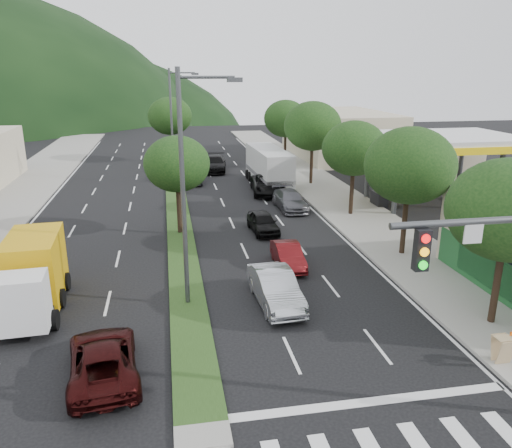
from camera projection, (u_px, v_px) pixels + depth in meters
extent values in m
plane|color=black|center=(202.00, 427.00, 14.44)|extent=(160.00, 160.00, 0.00)
cube|color=gray|center=(334.00, 197.00, 40.02)|extent=(5.00, 90.00, 0.15)
cube|color=#223C15|center=(176.00, 195.00, 40.73)|extent=(1.60, 56.00, 0.12)
cylinder|color=#47494C|center=(503.00, 220.00, 12.44)|extent=(6.00, 0.18, 0.18)
cube|color=black|center=(422.00, 250.00, 12.11)|extent=(0.35, 0.25, 1.05)
cube|color=silver|center=(435.00, 138.00, 36.84)|extent=(12.00, 8.00, 0.50)
cube|color=yellow|center=(434.00, 143.00, 36.94)|extent=(12.20, 8.20, 0.50)
cylinder|color=#47494C|center=(396.00, 184.00, 34.62)|extent=(0.36, 0.36, 4.60)
cylinder|color=#47494C|center=(499.00, 179.00, 35.97)|extent=(0.36, 0.36, 4.60)
cylinder|color=#47494C|center=(368.00, 170.00, 39.31)|extent=(0.36, 0.36, 4.60)
cylinder|color=#47494C|center=(460.00, 166.00, 40.67)|extent=(0.36, 0.36, 4.60)
cube|color=black|center=(379.00, 199.00, 37.49)|extent=(0.80, 1.60, 1.10)
cube|color=black|center=(476.00, 195.00, 38.84)|extent=(0.80, 1.60, 1.10)
cube|color=beige|center=(340.00, 134.00, 58.31)|extent=(10.00, 16.00, 5.20)
cylinder|color=black|center=(497.00, 280.00, 19.64)|extent=(0.28, 0.28, 3.64)
ellipsoid|color=black|center=(508.00, 210.00, 18.79)|extent=(4.60, 4.60, 3.91)
cylinder|color=black|center=(405.00, 220.00, 27.13)|extent=(0.28, 0.28, 3.81)
ellipsoid|color=black|center=(410.00, 166.00, 26.24)|extent=(4.80, 4.80, 4.08)
cylinder|color=black|center=(352.00, 189.00, 34.68)|extent=(0.28, 0.28, 3.58)
ellipsoid|color=black|center=(354.00, 148.00, 33.85)|extent=(4.40, 4.40, 3.74)
cylinder|color=black|center=(311.00, 161.00, 44.03)|extent=(0.28, 0.28, 3.92)
ellipsoid|color=black|center=(313.00, 126.00, 43.11)|extent=(5.00, 5.00, 4.25)
cylinder|color=black|center=(285.00, 146.00, 53.46)|extent=(0.28, 0.28, 3.70)
ellipsoid|color=black|center=(286.00, 119.00, 52.60)|extent=(4.60, 4.60, 3.91)
cylinder|color=black|center=(179.00, 206.00, 30.81)|extent=(0.28, 0.28, 3.36)
ellipsoid|color=black|center=(177.00, 164.00, 30.03)|extent=(4.00, 4.00, 3.40)
cylinder|color=black|center=(171.00, 143.00, 55.18)|extent=(0.28, 0.28, 3.81)
ellipsoid|color=black|center=(170.00, 116.00, 54.29)|extent=(4.80, 4.80, 4.08)
cylinder|color=#47494C|center=(183.00, 194.00, 20.47)|extent=(0.20, 0.20, 10.00)
cylinder|color=#47494C|center=(207.00, 77.00, 19.28)|extent=(2.20, 0.12, 0.12)
cube|color=#47494C|center=(235.00, 80.00, 19.50)|extent=(0.60, 0.25, 0.18)
cylinder|color=#47494C|center=(172.00, 127.00, 43.96)|extent=(0.20, 0.20, 10.00)
cylinder|color=#47494C|center=(182.00, 73.00, 42.78)|extent=(2.20, 0.12, 0.12)
cube|color=#47494C|center=(195.00, 74.00, 42.99)|extent=(0.60, 0.25, 0.18)
imported|color=#B6B9BF|center=(275.00, 288.00, 21.80)|extent=(1.87, 4.65, 1.50)
imported|color=black|center=(103.00, 359.00, 16.59)|extent=(2.76, 4.98, 1.32)
imported|color=black|center=(263.00, 222.00, 31.50)|extent=(1.75, 3.87, 1.29)
imported|color=#535358|center=(290.00, 200.00, 36.70)|extent=(2.06, 4.74, 1.36)
imported|color=#4F0D0F|center=(288.00, 255.00, 26.00)|extent=(1.36, 3.70, 1.21)
imported|color=black|center=(267.00, 185.00, 41.25)|extent=(3.01, 5.68, 1.52)
imported|color=#525257|center=(194.00, 176.00, 45.02)|extent=(1.83, 3.83, 1.26)
imported|color=black|center=(215.00, 164.00, 50.31)|extent=(2.83, 5.54, 1.54)
cube|color=silver|center=(20.00, 303.00, 18.79)|extent=(2.10, 1.59, 2.13)
cube|color=#D39C0B|center=(35.00, 267.00, 21.94)|extent=(2.35, 4.00, 2.87)
cube|color=black|center=(36.00, 298.00, 21.60)|extent=(2.16, 5.47, 0.28)
cylinder|color=black|center=(54.00, 320.00, 19.71)|extent=(0.32, 0.85, 0.83)
cylinder|color=black|center=(61.00, 298.00, 21.58)|extent=(0.32, 0.85, 0.83)
cylinder|color=black|center=(8.00, 303.00, 21.10)|extent=(0.32, 0.85, 0.83)
cylinder|color=black|center=(66.00, 281.00, 23.28)|extent=(0.32, 0.85, 0.83)
cylinder|color=black|center=(17.00, 286.00, 22.81)|extent=(0.32, 0.85, 0.83)
cube|color=#BBBBBB|center=(269.00, 165.00, 43.67)|extent=(2.70, 8.62, 2.84)
cube|color=slate|center=(269.00, 173.00, 43.89)|extent=(2.76, 8.62, 0.33)
cylinder|color=black|center=(248.00, 174.00, 47.04)|extent=(0.37, 0.87, 0.85)
cylinder|color=black|center=(272.00, 173.00, 47.52)|extent=(0.37, 0.87, 0.85)
cylinder|color=black|center=(250.00, 176.00, 46.08)|extent=(0.37, 0.87, 0.85)
cylinder|color=black|center=(275.00, 175.00, 46.57)|extent=(0.37, 0.87, 0.85)
cylinder|color=black|center=(264.00, 190.00, 40.99)|extent=(0.37, 0.87, 0.85)
cylinder|color=black|center=(291.00, 188.00, 41.48)|extent=(0.37, 0.87, 0.85)
cube|color=tan|center=(506.00, 353.00, 17.04)|extent=(0.57, 0.24, 0.94)
cube|color=tan|center=(498.00, 346.00, 17.43)|extent=(0.57, 0.24, 0.94)
cube|color=tan|center=(504.00, 338.00, 17.11)|extent=(0.57, 0.46, 0.04)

